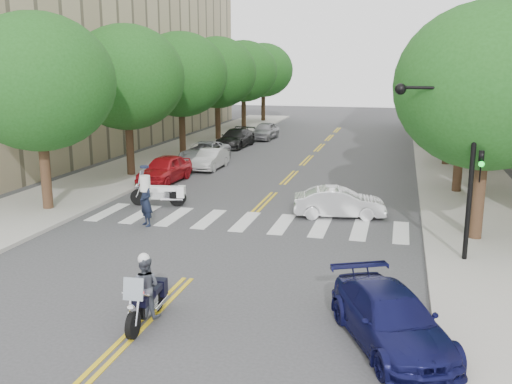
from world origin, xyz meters
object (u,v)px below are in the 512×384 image
(motorcycle_police, at_px, (146,291))
(sedan_blue, at_px, (391,319))
(officer_standing, at_px, (146,202))
(convertible, at_px, (339,203))
(motorcycle_parked, at_px, (163,193))

(motorcycle_police, relative_size, sedan_blue, 0.51)
(motorcycle_police, xyz_separation_m, officer_standing, (-3.72, 7.98, 0.17))
(motorcycle_police, relative_size, convertible, 0.59)
(officer_standing, height_order, convertible, officer_standing)
(officer_standing, distance_m, convertible, 7.97)
(convertible, xyz_separation_m, sedan_blue, (2.36, -10.92, 0.02))
(convertible, relative_size, sedan_blue, 0.86)
(sedan_blue, bearing_deg, convertible, 77.29)
(officer_standing, bearing_deg, sedan_blue, 0.12)
(motorcycle_police, xyz_separation_m, motorcycle_parked, (-4.38, 11.17, -0.24))
(motorcycle_police, relative_size, officer_standing, 1.15)
(convertible, distance_m, sedan_blue, 11.17)
(sedan_blue, bearing_deg, motorcycle_police, 157.60)
(motorcycle_parked, xyz_separation_m, convertible, (7.96, 0.01, 0.05))
(motorcycle_parked, xyz_separation_m, sedan_blue, (10.32, -10.91, 0.07))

